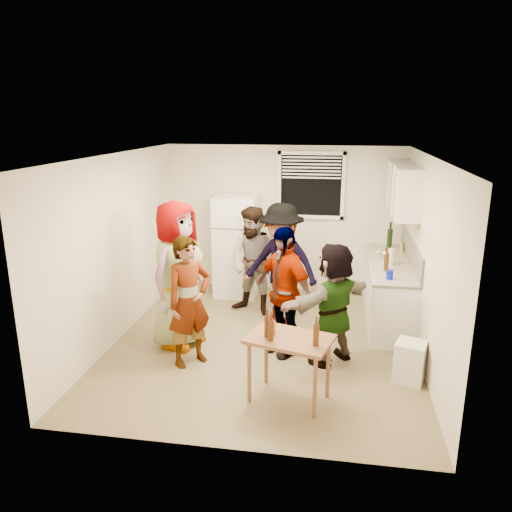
% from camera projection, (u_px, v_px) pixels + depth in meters
% --- Properties ---
extents(room, '(4.00, 4.50, 2.50)m').
position_uv_depth(room, '(264.00, 343.00, 6.75)').
color(room, silver).
rests_on(room, ground).
extents(window, '(1.12, 0.10, 1.06)m').
position_uv_depth(window, '(311.00, 185.00, 8.27)').
color(window, white).
rests_on(window, room).
extents(refrigerator, '(0.70, 0.70, 1.70)m').
position_uv_depth(refrigerator, '(237.00, 246.00, 8.42)').
color(refrigerator, white).
rests_on(refrigerator, ground).
extents(counter_lower, '(0.60, 2.20, 0.86)m').
position_uv_depth(counter_lower, '(388.00, 292.00, 7.46)').
color(counter_lower, white).
rests_on(counter_lower, ground).
extents(countertop, '(0.64, 2.22, 0.04)m').
position_uv_depth(countertop, '(390.00, 263.00, 7.34)').
color(countertop, '#BFB198').
rests_on(countertop, counter_lower).
extents(backsplash, '(0.03, 2.20, 0.36)m').
position_uv_depth(backsplash, '(411.00, 251.00, 7.24)').
color(backsplash, '#A59E96').
rests_on(backsplash, countertop).
extents(upper_cabinets, '(0.34, 1.60, 0.70)m').
position_uv_depth(upper_cabinets, '(403.00, 189.00, 7.21)').
color(upper_cabinets, white).
rests_on(upper_cabinets, room).
extents(kettle, '(0.26, 0.24, 0.18)m').
position_uv_depth(kettle, '(386.00, 258.00, 7.50)').
color(kettle, silver).
rests_on(kettle, countertop).
extents(paper_towel, '(0.11, 0.11, 0.24)m').
position_uv_depth(paper_towel, '(390.00, 265.00, 7.17)').
color(paper_towel, white).
rests_on(paper_towel, countertop).
extents(wine_bottle, '(0.08, 0.08, 0.33)m').
position_uv_depth(wine_bottle, '(389.00, 249.00, 8.03)').
color(wine_bottle, black).
rests_on(wine_bottle, countertop).
extents(beer_bottle_counter, '(0.06, 0.06, 0.25)m').
position_uv_depth(beer_bottle_counter, '(386.00, 271.00, 6.90)').
color(beer_bottle_counter, '#47230C').
rests_on(beer_bottle_counter, countertop).
extents(blue_cup, '(0.09, 0.09, 0.12)m').
position_uv_depth(blue_cup, '(389.00, 279.00, 6.55)').
color(blue_cup, '#0516B9').
rests_on(blue_cup, countertop).
extents(picture_frame, '(0.02, 0.19, 0.16)m').
position_uv_depth(picture_frame, '(401.00, 246.00, 7.87)').
color(picture_frame, gold).
rests_on(picture_frame, countertop).
extents(trash_bin, '(0.41, 0.41, 0.48)m').
position_uv_depth(trash_bin, '(410.00, 361.00, 5.74)').
color(trash_bin, white).
rests_on(trash_bin, ground).
extents(serving_table, '(0.99, 0.79, 0.73)m').
position_uv_depth(serving_table, '(288.00, 399.00, 5.42)').
color(serving_table, brown).
rests_on(serving_table, ground).
extents(beer_bottle_table, '(0.06, 0.06, 0.23)m').
position_uv_depth(beer_bottle_table, '(267.00, 337.00, 5.24)').
color(beer_bottle_table, '#47230C').
rests_on(beer_bottle_table, serving_table).
extents(red_cup, '(0.10, 0.10, 0.13)m').
position_uv_depth(red_cup, '(271.00, 333.00, 5.34)').
color(red_cup, '#9A361B').
rests_on(red_cup, serving_table).
extents(guest_grey, '(2.16, 1.54, 0.62)m').
position_uv_depth(guest_grey, '(181.00, 343.00, 6.75)').
color(guest_grey, gray).
rests_on(guest_grey, ground).
extents(guest_stripe, '(1.60, 1.52, 0.39)m').
position_uv_depth(guest_stripe, '(192.00, 362.00, 6.23)').
color(guest_stripe, '#141933').
rests_on(guest_stripe, ground).
extents(guest_back_left, '(1.35, 1.85, 0.63)m').
position_uv_depth(guest_back_left, '(255.00, 313.00, 7.78)').
color(guest_back_left, brown).
rests_on(guest_back_left, ground).
extents(guest_back_right, '(1.65, 2.06, 0.67)m').
position_uv_depth(guest_back_right, '(280.00, 323.00, 7.42)').
color(guest_back_right, '#444449').
rests_on(guest_back_right, ground).
extents(guest_black, '(1.85, 1.90, 0.41)m').
position_uv_depth(guest_black, '(282.00, 351.00, 6.52)').
color(guest_black, black).
rests_on(guest_black, ground).
extents(guest_orange, '(2.09, 2.08, 0.45)m').
position_uv_depth(guest_orange, '(331.00, 361.00, 6.27)').
color(guest_orange, '#DB7A42').
rests_on(guest_orange, ground).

